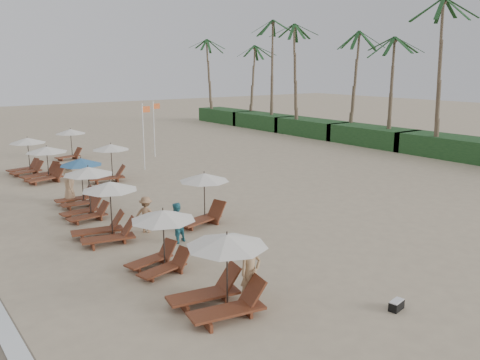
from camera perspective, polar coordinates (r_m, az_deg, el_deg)
ground at (r=20.45m, az=6.94°, el=-6.72°), size 160.00×160.00×0.00m
shrub_hedge at (r=45.73m, az=14.83°, el=4.88°), size 3.20×53.00×1.60m
palm_row at (r=45.94m, az=14.52°, el=16.33°), size 7.00×52.00×12.30m
lounger_station_0 at (r=14.34m, az=-2.40°, el=-10.82°), size 2.81×2.36×2.23m
lounger_station_1 at (r=17.21m, az=-9.21°, el=-6.55°), size 2.45×2.23×2.10m
lounger_station_2 at (r=20.58m, az=-15.12°, el=-3.69°), size 2.67×2.31×2.38m
lounger_station_3 at (r=23.71m, az=-17.18°, el=-1.22°), size 2.44×2.24×2.39m
lounger_station_4 at (r=26.11m, az=-17.94°, el=-0.20°), size 2.38×2.10×2.37m
lounger_station_5 at (r=32.41m, az=-21.51°, el=1.67°), size 2.88×2.55×2.09m
lounger_station_6 at (r=35.00m, az=-23.26°, el=2.58°), size 2.58×2.28×2.33m
inland_station_0 at (r=21.91m, az=-4.37°, el=-1.79°), size 2.87×2.24×2.22m
inland_station_1 at (r=31.07m, az=-14.71°, el=2.25°), size 2.80×2.24×2.22m
inland_station_2 at (r=39.44m, az=-18.86°, el=4.34°), size 2.61×2.24×2.22m
beachgoer_near at (r=14.82m, az=1.20°, el=-10.47°), size 0.72×0.50×1.90m
beachgoer_mid_a at (r=19.85m, az=-7.29°, el=-4.87°), size 0.93×0.81×1.62m
beachgoer_mid_b at (r=21.27m, az=-10.64°, el=-3.89°), size 1.13×1.09×1.54m
beachgoer_far_b at (r=26.80m, az=-18.89°, el=-0.58°), size 0.77×1.00×1.82m
duffel_bag at (r=15.41m, az=17.39°, el=-13.43°), size 0.56×0.35×0.29m
flag_pole_near at (r=33.95m, az=-10.91°, el=5.25°), size 0.60×0.08×4.43m
flag_pole_far at (r=38.72m, az=-9.73°, el=6.08°), size 0.60×0.08×4.25m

